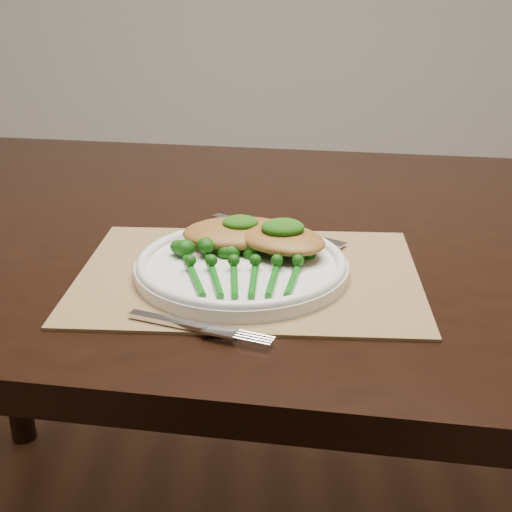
{
  "coord_description": "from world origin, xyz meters",
  "views": [
    {
      "loc": [
        0.02,
        -0.97,
        1.11
      ],
      "look_at": [
        0.02,
        -0.19,
        0.78
      ],
      "focal_mm": 50.0,
      "sensor_mm": 36.0,
      "label": 1
    }
  ],
  "objects_px": {
    "placemat": "(249,275)",
    "dinner_plate": "(242,265)",
    "dining_table": "(307,440)",
    "broccolini_bundle": "(244,273)",
    "chicken_fillet_left": "(239,233)"
  },
  "relations": [
    {
      "from": "placemat",
      "to": "dining_table",
      "type": "bearing_deg",
      "value": 64.58
    },
    {
      "from": "placemat",
      "to": "broccolini_bundle",
      "type": "bearing_deg",
      "value": -92.55
    },
    {
      "from": "dining_table",
      "to": "chicken_fillet_left",
      "type": "distance_m",
      "value": 0.43
    },
    {
      "from": "dining_table",
      "to": "broccolini_bundle",
      "type": "height_order",
      "value": "broccolini_bundle"
    },
    {
      "from": "dinner_plate",
      "to": "chicken_fillet_left",
      "type": "xyz_separation_m",
      "value": [
        -0.01,
        0.06,
        0.02
      ]
    },
    {
      "from": "dining_table",
      "to": "broccolini_bundle",
      "type": "bearing_deg",
      "value": -105.28
    },
    {
      "from": "placemat",
      "to": "dinner_plate",
      "type": "bearing_deg",
      "value": -158.87
    },
    {
      "from": "dining_table",
      "to": "broccolini_bundle",
      "type": "distance_m",
      "value": 0.46
    },
    {
      "from": "dining_table",
      "to": "dinner_plate",
      "type": "xyz_separation_m",
      "value": [
        -0.1,
        -0.17,
        0.39
      ]
    },
    {
      "from": "broccolini_bundle",
      "to": "chicken_fillet_left",
      "type": "bearing_deg",
      "value": 94.37
    },
    {
      "from": "dinner_plate",
      "to": "broccolini_bundle",
      "type": "height_order",
      "value": "broccolini_bundle"
    },
    {
      "from": "dining_table",
      "to": "chicken_fillet_left",
      "type": "xyz_separation_m",
      "value": [
        -0.11,
        -0.11,
        0.41
      ]
    },
    {
      "from": "broccolini_bundle",
      "to": "dining_table",
      "type": "bearing_deg",
      "value": 64.79
    },
    {
      "from": "broccolini_bundle",
      "to": "dinner_plate",
      "type": "bearing_deg",
      "value": 95.03
    },
    {
      "from": "dining_table",
      "to": "dinner_plate",
      "type": "distance_m",
      "value": 0.44
    }
  ]
}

